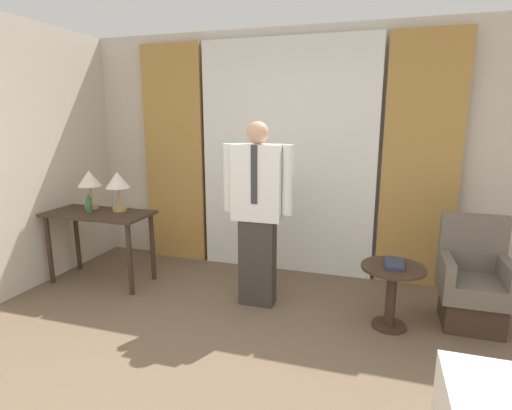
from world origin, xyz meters
name	(u,v)px	position (x,y,z in m)	size (l,w,h in m)	color
wall_back	(289,153)	(0.00, 2.92, 1.35)	(10.00, 0.06, 2.70)	beige
curtain_sheer_center	(286,159)	(0.00, 2.79, 1.29)	(1.95, 0.06, 2.58)	white
curtain_drape_left	(174,156)	(-1.39, 2.79, 1.29)	(0.75, 0.06, 2.58)	#B28442
curtain_drape_right	(421,164)	(1.39, 2.79, 1.29)	(0.75, 0.06, 2.58)	#B28442
desk	(99,224)	(-1.80, 1.86, 0.64)	(1.11, 0.54, 0.77)	#38281E
table_lamp_left	(90,180)	(-1.98, 1.98, 1.08)	(0.25, 0.25, 0.42)	tan
table_lamp_right	(118,182)	(-1.63, 1.98, 1.08)	(0.25, 0.25, 0.42)	tan
bottle_near_edge	(89,205)	(-1.88, 1.83, 0.85)	(0.06, 0.06, 0.20)	#336638
person	(258,209)	(-0.04, 1.85, 0.93)	(0.66, 0.22, 1.72)	#38332D
armchair	(472,286)	(1.82, 2.02, 0.35)	(0.54, 0.53, 0.93)	#38281E
side_table	(392,286)	(1.16, 1.75, 0.37)	(0.52, 0.52, 0.55)	#38281E
book	(394,264)	(1.17, 1.77, 0.56)	(0.15, 0.25, 0.03)	#2D334C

